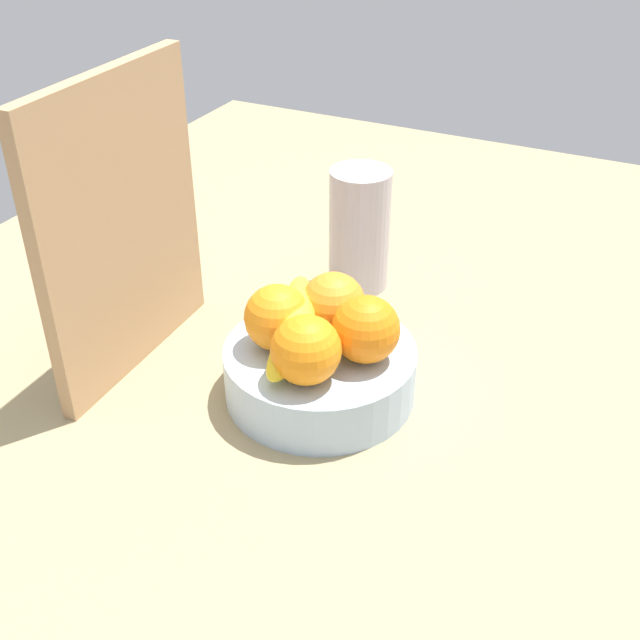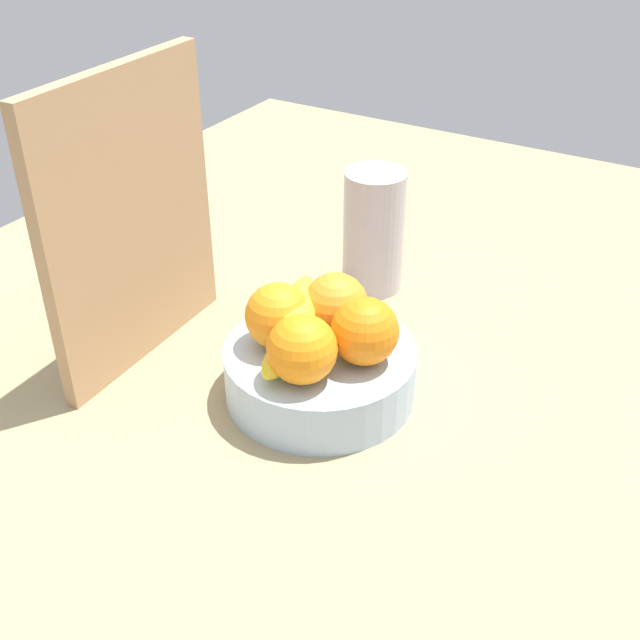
% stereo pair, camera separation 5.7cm
% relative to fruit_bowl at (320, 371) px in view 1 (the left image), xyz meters
% --- Properties ---
extents(ground_plane, '(1.80, 1.40, 0.03)m').
position_rel_fruit_bowl_xyz_m(ground_plane, '(0.02, -0.02, -0.05)').
color(ground_plane, '#9A8963').
extents(fruit_bowl, '(0.22, 0.22, 0.06)m').
position_rel_fruit_bowl_xyz_m(fruit_bowl, '(0.00, 0.00, 0.00)').
color(fruit_bowl, '#ABC5DF').
rests_on(fruit_bowl, ground_plane).
extents(orange_front_left, '(0.08, 0.08, 0.08)m').
position_rel_fruit_bowl_xyz_m(orange_front_left, '(0.01, -0.05, 0.07)').
color(orange_front_left, orange).
rests_on(orange_front_left, fruit_bowl).
extents(orange_front_right, '(0.08, 0.08, 0.08)m').
position_rel_fruit_bowl_xyz_m(orange_front_right, '(0.04, 0.00, 0.07)').
color(orange_front_right, orange).
rests_on(orange_front_right, fruit_bowl).
extents(orange_center, '(0.08, 0.08, 0.08)m').
position_rel_fruit_bowl_xyz_m(orange_center, '(-0.01, 0.05, 0.07)').
color(orange_center, orange).
rests_on(orange_center, fruit_bowl).
extents(orange_back_left, '(0.08, 0.08, 0.08)m').
position_rel_fruit_bowl_xyz_m(orange_back_left, '(-0.06, -0.01, 0.07)').
color(orange_back_left, orange).
rests_on(orange_back_left, fruit_bowl).
extents(banana_bunch, '(0.18, 0.11, 0.06)m').
position_rel_fruit_bowl_xyz_m(banana_bunch, '(-0.01, 0.02, 0.06)').
color(banana_bunch, yellow).
rests_on(banana_bunch, fruit_bowl).
extents(cutting_board, '(0.28, 0.03, 0.36)m').
position_rel_fruit_bowl_xyz_m(cutting_board, '(-0.03, 0.24, 0.15)').
color(cutting_board, tan).
rests_on(cutting_board, ground_plane).
extents(thermos_tumbler, '(0.09, 0.09, 0.18)m').
position_rel_fruit_bowl_xyz_m(thermos_tumbler, '(0.26, 0.06, 0.06)').
color(thermos_tumbler, '#BEB2BB').
rests_on(thermos_tumbler, ground_plane).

